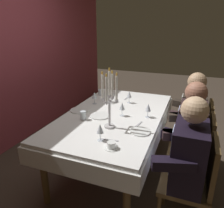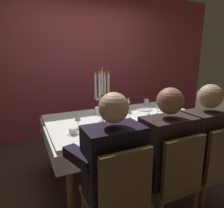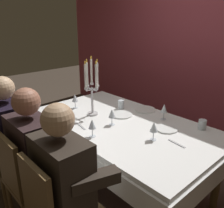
{
  "view_description": "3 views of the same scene",
  "coord_description": "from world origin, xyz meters",
  "views": [
    {
      "loc": [
        -2.28,
        -0.85,
        1.75
      ],
      "look_at": [
        -0.06,
        0.0,
        0.88
      ],
      "focal_mm": 35.25,
      "sensor_mm": 36.0,
      "label": 1
    },
    {
      "loc": [
        -1.16,
        -2.03,
        1.47
      ],
      "look_at": [
        -0.22,
        -0.04,
        0.94
      ],
      "focal_mm": 31.53,
      "sensor_mm": 36.0,
      "label": 2
    },
    {
      "loc": [
        1.55,
        -1.54,
        1.72
      ],
      "look_at": [
        -0.13,
        -0.01,
        0.9
      ],
      "focal_mm": 38.79,
      "sensor_mm": 36.0,
      "label": 3
    }
  ],
  "objects": [
    {
      "name": "wine_glass_3",
      "position": [
        0.43,
        -0.05,
        0.85
      ],
      "size": [
        0.07,
        0.07,
        0.16
      ],
      "color": "silver",
      "rests_on": "dining_table"
    },
    {
      "name": "seated_diner_2",
      "position": [
        0.33,
        -0.89,
        0.74
      ],
      "size": [
        0.63,
        0.48,
        1.24
      ],
      "color": "brown",
      "rests_on": "ground_plane"
    },
    {
      "name": "dinner_plate_0",
      "position": [
        0.39,
        0.2,
        0.75
      ],
      "size": [
        0.21,
        0.21,
        0.01
      ],
      "primitive_type": "cylinder",
      "color": "white",
      "rests_on": "dining_table"
    },
    {
      "name": "seated_diner_0",
      "position": [
        -0.6,
        -0.89,
        0.74
      ],
      "size": [
        0.63,
        0.48,
        1.24
      ],
      "color": "brown",
      "rests_on": "ground_plane"
    },
    {
      "name": "back_wall",
      "position": [
        0.0,
        1.66,
        1.35
      ],
      "size": [
        6.0,
        0.12,
        2.7
      ],
      "primitive_type": "cube",
      "color": "#9A3C47",
      "rests_on": "ground_plane"
    },
    {
      "name": "wine_glass_0",
      "position": [
        0.04,
        -0.4,
        0.85
      ],
      "size": [
        0.07,
        0.07,
        0.16
      ],
      "color": "silver",
      "rests_on": "dining_table"
    },
    {
      "name": "spoon_1",
      "position": [
        0.61,
        0.03,
        0.74
      ],
      "size": [
        0.17,
        0.04,
        0.01
      ],
      "primitive_type": "cube",
      "rotation": [
        0.0,
        0.0,
        -0.12
      ],
      "color": "#B7B7BC",
      "rests_on": "dining_table"
    },
    {
      "name": "coffee_cup_0",
      "position": [
        -0.74,
        -0.25,
        0.77
      ],
      "size": [
        0.13,
        0.12,
        0.06
      ],
      "color": "white",
      "rests_on": "dining_table"
    },
    {
      "name": "water_tumbler_1",
      "position": [
        0.61,
        0.45,
        0.78
      ],
      "size": [
        0.07,
        0.07,
        0.09
      ],
      "primitive_type": "cylinder",
      "color": "silver",
      "rests_on": "dining_table"
    },
    {
      "name": "ground_plane",
      "position": [
        0.0,
        0.0,
        0.0
      ],
      "size": [
        12.0,
        12.0,
        0.0
      ],
      "primitive_type": "plane",
      "color": "#40352A"
    },
    {
      "name": "candelabra",
      "position": [
        -0.36,
        -0.08,
        1.04
      ],
      "size": [
        0.19,
        0.19,
        0.62
      ],
      "color": "silver",
      "rests_on": "dining_table"
    },
    {
      "name": "wine_glass_2",
      "position": [
        -0.02,
        -0.11,
        0.85
      ],
      "size": [
        0.07,
        0.07,
        0.16
      ],
      "color": "silver",
      "rests_on": "dining_table"
    },
    {
      "name": "fork_2",
      "position": [
        -0.62,
        -0.19,
        0.74
      ],
      "size": [
        0.04,
        0.17,
        0.01
      ],
      "primitive_type": "cube",
      "rotation": [
        0.0,
        0.0,
        1.69
      ],
      "color": "#B7B7BC",
      "rests_on": "dining_table"
    },
    {
      "name": "dinner_plate_2",
      "position": [
        -0.36,
        -0.41,
        0.75
      ],
      "size": [
        0.2,
        0.2,
        0.01
      ],
      "primitive_type": "cylinder",
      "color": "white",
      "rests_on": "dining_table"
    },
    {
      "name": "dinner_plate_1",
      "position": [
        -0.07,
        0.43,
        0.75
      ],
      "size": [
        0.24,
        0.24,
        0.01
      ],
      "primitive_type": "cylinder",
      "color": "white",
      "rests_on": "dining_table"
    },
    {
      "name": "wine_glass_4",
      "position": [
        0.23,
        0.37,
        0.86
      ],
      "size": [
        0.07,
        0.07,
        0.16
      ],
      "color": "silver",
      "rests_on": "dining_table"
    },
    {
      "name": "wine_glass_1",
      "position": [
        -0.65,
        -0.11,
        0.86
      ],
      "size": [
        0.07,
        0.07,
        0.16
      ],
      "color": "silver",
      "rests_on": "dining_table"
    },
    {
      "name": "spoon_0",
      "position": [
        -0.2,
        -0.35,
        0.74
      ],
      "size": [
        0.17,
        0.05,
        0.01
      ],
      "primitive_type": "cube",
      "rotation": [
        0.0,
        0.0,
        -0.2
      ],
      "color": "#B7B7BC",
      "rests_on": "dining_table"
    },
    {
      "name": "dinner_plate_3",
      "position": [
        -0.13,
        0.13,
        0.75
      ],
      "size": [
        0.23,
        0.23,
        0.01
      ],
      "primitive_type": "cylinder",
      "color": "white",
      "rests_on": "dining_table"
    },
    {
      "name": "dining_table",
      "position": [
        0.0,
        0.0,
        0.62
      ],
      "size": [
        1.94,
        1.14,
        0.74
      ],
      "color": "white",
      "rests_on": "ground_plane"
    },
    {
      "name": "seated_diner_1",
      "position": [
        -0.12,
        -0.89,
        0.74
      ],
      "size": [
        0.63,
        0.48,
        1.24
      ],
      "color": "brown",
      "rests_on": "ground_plane"
    },
    {
      "name": "water_tumbler_0",
      "position": [
        -0.28,
        0.27,
        0.79
      ],
      "size": [
        0.07,
        0.07,
        0.1
      ],
      "primitive_type": "cylinder",
      "color": "silver",
      "rests_on": "dining_table"
    }
  ]
}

